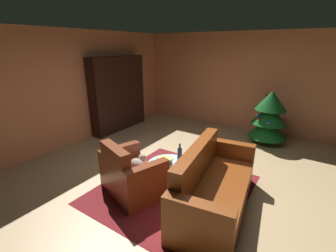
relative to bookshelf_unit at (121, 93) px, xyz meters
The scene contains 11 objects.
ground_plane 3.38m from the bookshelf_unit, 27.00° to the right, with size 8.04×8.04×0.00m, color tan.
wall_back 3.47m from the bookshelf_unit, 33.69° to the left, with size 6.28×0.06×2.64m, color #D88357.
wall_left 1.52m from the bookshelf_unit, 99.09° to the right, with size 0.06×6.82×2.64m, color #D88357.
area_rug 3.55m from the bookshelf_unit, 32.41° to the right, with size 2.26×2.43×0.01m, color maroon.
bookshelf_unit is the anchor object (origin of this frame).
armchair_red 3.32m from the bookshelf_unit, 43.90° to the right, with size 1.18×1.01×0.88m.
couch_red 4.12m from the bookshelf_unit, 27.59° to the right, with size 1.08×2.06×0.94m.
coffee_table 3.32m from the bookshelf_unit, 32.43° to the right, with size 0.74×0.74×0.40m.
book_stack_on_table 3.27m from the bookshelf_unit, 33.49° to the right, with size 0.23×0.19×0.10m.
bottle_on_table 3.27m from the bookshelf_unit, 28.83° to the right, with size 0.08×0.08×0.32m.
decorated_tree 3.91m from the bookshelf_unit, 16.83° to the left, with size 0.89×0.89×1.29m.
Camera 1 is at (1.77, -3.20, 2.30)m, focal length 24.96 mm.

